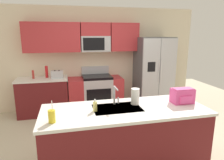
# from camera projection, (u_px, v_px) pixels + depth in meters

# --- Properties ---
(ground_plane) EXTENTS (9.00, 9.00, 0.00)m
(ground_plane) POSITION_uv_depth(u_px,v_px,m) (122.00, 144.00, 3.58)
(ground_plane) COLOR beige
(ground_plane) RESTS_ON ground
(kitchen_wall_unit) EXTENTS (5.20, 0.43, 2.60)m
(kitchen_wall_unit) POSITION_uv_depth(u_px,v_px,m) (95.00, 52.00, 5.20)
(kitchen_wall_unit) COLOR beige
(kitchen_wall_unit) RESTS_ON ground
(back_counter) EXTENTS (1.19, 0.63, 0.90)m
(back_counter) POSITION_uv_depth(u_px,v_px,m) (43.00, 96.00, 4.87)
(back_counter) COLOR maroon
(back_counter) RESTS_ON ground
(range_oven) EXTENTS (1.36, 0.61, 1.10)m
(range_oven) POSITION_uv_depth(u_px,v_px,m) (96.00, 93.00, 5.15)
(range_oven) COLOR #B7BABF
(range_oven) RESTS_ON ground
(refrigerator) EXTENTS (0.90, 0.76, 1.85)m
(refrigerator) POSITION_uv_depth(u_px,v_px,m) (153.00, 73.00, 5.32)
(refrigerator) COLOR #4C4F54
(refrigerator) RESTS_ON ground
(island_counter) EXTENTS (2.33, 0.91, 0.90)m
(island_counter) POSITION_uv_depth(u_px,v_px,m) (124.00, 137.00, 2.93)
(island_counter) COLOR maroon
(island_counter) RESTS_ON ground
(toaster) EXTENTS (0.28, 0.16, 0.18)m
(toaster) POSITION_uv_depth(u_px,v_px,m) (57.00, 74.00, 4.78)
(toaster) COLOR #B7BABF
(toaster) RESTS_ON back_counter
(pepper_mill) EXTENTS (0.05, 0.05, 0.20)m
(pepper_mill) POSITION_uv_depth(u_px,v_px,m) (33.00, 74.00, 4.70)
(pepper_mill) COLOR #B2332D
(pepper_mill) RESTS_ON back_counter
(bottle_red) EXTENTS (0.07, 0.07, 0.28)m
(bottle_red) POSITION_uv_depth(u_px,v_px,m) (47.00, 72.00, 4.81)
(bottle_red) COLOR red
(bottle_red) RESTS_ON back_counter
(sink_faucet) EXTENTS (0.08, 0.21, 0.28)m
(sink_faucet) POSITION_uv_depth(u_px,v_px,m) (115.00, 94.00, 2.95)
(sink_faucet) COLOR #B7BABF
(sink_faucet) RESTS_ON island_counter
(drink_cup_yellow) EXTENTS (0.08, 0.08, 0.27)m
(drink_cup_yellow) POSITION_uv_depth(u_px,v_px,m) (52.00, 116.00, 2.36)
(drink_cup_yellow) COLOR yellow
(drink_cup_yellow) RESTS_ON island_counter
(soap_dispenser) EXTENTS (0.06, 0.06, 0.17)m
(soap_dispenser) POSITION_uv_depth(u_px,v_px,m) (95.00, 106.00, 2.72)
(soap_dispenser) COLOR #D8CC66
(soap_dispenser) RESTS_ON island_counter
(paper_towel_roll) EXTENTS (0.12, 0.12, 0.24)m
(paper_towel_roll) POSITION_uv_depth(u_px,v_px,m) (135.00, 96.00, 2.98)
(paper_towel_roll) COLOR white
(paper_towel_roll) RESTS_ON island_counter
(backpack) EXTENTS (0.32, 0.22, 0.23)m
(backpack) POSITION_uv_depth(u_px,v_px,m) (183.00, 95.00, 3.04)
(backpack) COLOR #EA4C93
(backpack) RESTS_ON island_counter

